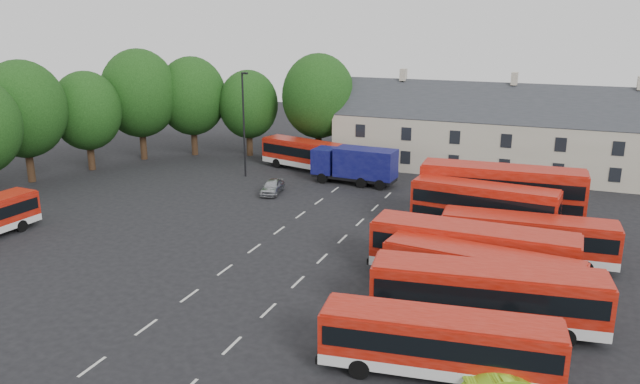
{
  "coord_description": "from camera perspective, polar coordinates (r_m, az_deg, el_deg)",
  "views": [
    {
      "loc": [
        18.88,
        -33.5,
        15.45
      ],
      "look_at": [
        1.84,
        9.62,
        2.2
      ],
      "focal_mm": 35.0,
      "sensor_mm": 36.0,
      "label": 1
    }
  ],
  "objects": [
    {
      "name": "lamppost",
      "position": [
        61.0,
        -6.97,
        6.38
      ],
      "size": [
        0.71,
        0.34,
        10.18
      ],
      "rotation": [
        0.0,
        0.0,
        -0.15
      ],
      "color": "black",
      "rests_on": "ground"
    },
    {
      "name": "silver_car",
      "position": [
        55.73,
        -4.37,
        0.5
      ],
      "size": [
        2.11,
        3.98,
        1.29
      ],
      "primitive_type": "imported",
      "rotation": [
        0.0,
        0.0,
        0.16
      ],
      "color": "#ADB0B5",
      "rests_on": "ground"
    },
    {
      "name": "bus_row_d",
      "position": [
        38.3,
        13.77,
        -5.03
      ],
      "size": [
        12.07,
        3.04,
        3.4
      ],
      "rotation": [
        0.0,
        0.0,
        -0.02
      ],
      "color": "silver",
      "rests_on": "ground"
    },
    {
      "name": "bus_dd_north",
      "position": [
        47.76,
        16.21,
        -0.15
      ],
      "size": [
        11.78,
        3.24,
        4.79
      ],
      "rotation": [
        0.0,
        0.0,
        0.05
      ],
      "color": "silver",
      "rests_on": "ground"
    },
    {
      "name": "bus_north",
      "position": [
        63.57,
        -0.98,
        3.57
      ],
      "size": [
        11.0,
        5.25,
        3.04
      ],
      "rotation": [
        0.0,
        0.0,
        -0.27
      ],
      "color": "silver",
      "rests_on": "ground"
    },
    {
      "name": "terrace_houses",
      "position": [
        64.73,
        16.95,
        4.94
      ],
      "size": [
        35.7,
        7.13,
        10.06
      ],
      "color": "beige",
      "rests_on": "ground"
    },
    {
      "name": "treeline",
      "position": [
        66.64,
        -15.29,
        7.83
      ],
      "size": [
        29.92,
        32.59,
        12.01
      ],
      "color": "black",
      "rests_on": "ground"
    },
    {
      "name": "bus_row_c",
      "position": [
        35.7,
        14.49,
        -7.03
      ],
      "size": [
        10.96,
        3.74,
        3.04
      ],
      "rotation": [
        0.0,
        0.0,
        -0.12
      ],
      "color": "silver",
      "rests_on": "ground"
    },
    {
      "name": "bus_dd_south",
      "position": [
        45.1,
        14.71,
        -1.5
      ],
      "size": [
        10.16,
        3.27,
        4.09
      ],
      "rotation": [
        0.0,
        0.0,
        -0.1
      ],
      "color": "silver",
      "rests_on": "ground"
    },
    {
      "name": "bus_row_e",
      "position": [
        42.08,
        18.47,
        -3.78
      ],
      "size": [
        10.94,
        3.16,
        3.06
      ],
      "rotation": [
        0.0,
        0.0,
        0.06
      ],
      "color": "silver",
      "rests_on": "ground"
    },
    {
      "name": "bus_row_b",
      "position": [
        32.92,
        15.01,
        -8.81
      ],
      "size": [
        11.82,
        4.16,
        3.27
      ],
      "rotation": [
        0.0,
        0.0,
        0.13
      ],
      "color": "silver",
      "rests_on": "ground"
    },
    {
      "name": "bus_row_a",
      "position": [
        28.42,
        10.86,
        -13.15
      ],
      "size": [
        10.6,
        3.64,
        2.94
      ],
      "rotation": [
        0.0,
        0.0,
        0.12
      ],
      "color": "silver",
      "rests_on": "ground"
    },
    {
      "name": "lane_markings",
      "position": [
        42.04,
        -2.99,
        -5.63
      ],
      "size": [
        5.15,
        33.8,
        0.01
      ],
      "color": "beige",
      "rests_on": "ground"
    },
    {
      "name": "box_truck",
      "position": [
        58.55,
        3.25,
        2.59
      ],
      "size": [
        8.05,
        2.91,
        3.47
      ],
      "rotation": [
        0.0,
        0.0,
        -0.06
      ],
      "color": "black",
      "rests_on": "ground"
    },
    {
      "name": "ground",
      "position": [
        41.44,
        -7.31,
        -6.08
      ],
      "size": [
        140.0,
        140.0,
        0.0
      ],
      "primitive_type": "plane",
      "color": "black",
      "rests_on": "ground"
    }
  ]
}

